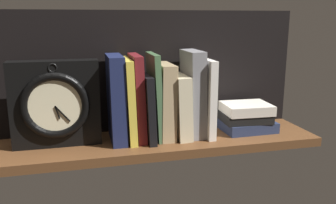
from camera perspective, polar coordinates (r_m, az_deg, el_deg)
ground_plane at (r=103.18cm, az=-1.86°, el=-6.49°), size 92.48×22.20×2.50cm
back_panel at (r=108.57cm, az=-3.12°, el=4.93°), size 92.48×1.20×35.84cm
book_navy_bierce at (r=99.31cm, az=-8.25°, el=0.52°), size 4.27×14.28×23.92cm
book_yellow_seinlanguage at (r=99.80cm, az=-6.34°, el=0.34°), size 2.74×15.09×22.90cm
book_maroon_dawkins at (r=100.04cm, az=-4.92°, el=0.70°), size 3.18×13.50×23.95cm
book_black_skeptic at (r=101.07cm, az=-3.47°, el=-0.70°), size 2.76×16.84×18.58cm
book_green_romantic at (r=100.84cm, az=-2.30°, el=0.91°), size 2.80×13.17×24.16cm
book_tan_shortstories at (r=101.83cm, az=-0.55°, el=0.19°), size 4.37×13.40×21.23cm
book_cream_twain at (r=103.24cm, az=1.74°, el=-0.54°), size 4.47×14.97×18.10cm
book_gray_chess at (r=103.73cm, az=4.02°, el=1.39°), size 4.84×12.74×24.77cm
book_white_catcher at (r=105.06cm, az=5.79°, el=0.85°), size 2.13×15.82×22.30cm
framed_clock at (r=98.62cm, az=-17.46°, el=-0.32°), size 22.89×6.82×22.89cm
book_stack_side at (r=111.38cm, az=12.35°, el=-2.42°), size 16.11×12.35×8.46cm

